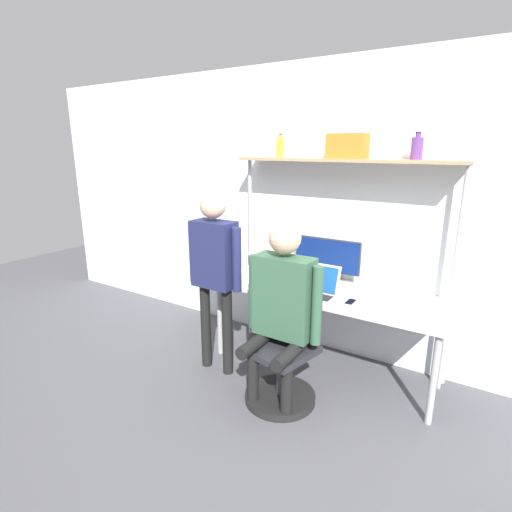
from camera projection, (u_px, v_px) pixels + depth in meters
The scene contains 13 objects.
ground_plane at pixel (305, 387), 3.36m from camera, with size 12.00×12.00×0.00m, color #4C4C51.
wall_back at pixel (348, 215), 3.64m from camera, with size 8.00×0.06×2.70m.
desk at pixel (327, 297), 3.49m from camera, with size 2.03×0.74×0.75m.
shelf_unit at pixel (342, 187), 3.41m from camera, with size 1.93×0.31×1.86m.
monitor at pixel (327, 258), 3.66m from camera, with size 0.63×0.21×0.41m.
laptop at pixel (319, 287), 3.35m from camera, with size 0.32×0.26×0.25m.
cell_phone at pixel (350, 302), 3.20m from camera, with size 0.07×0.15×0.01m.
office_chair at pixel (284, 366), 3.14m from camera, with size 0.56×0.56×0.92m.
person_seated at pixel (282, 300), 2.96m from camera, with size 0.62×0.48×1.44m.
person_standing at pixel (214, 262), 3.37m from camera, with size 0.54×0.22×1.60m.
bottle_purple at pixel (417, 148), 3.02m from camera, with size 0.09×0.09×0.21m.
bottle_amber at pixel (280, 147), 3.64m from camera, with size 0.07×0.07×0.21m.
storage_box at pixel (347, 146), 3.30m from camera, with size 0.32×0.19×0.20m.
Camera 1 is at (1.24, -2.70, 1.96)m, focal length 28.00 mm.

